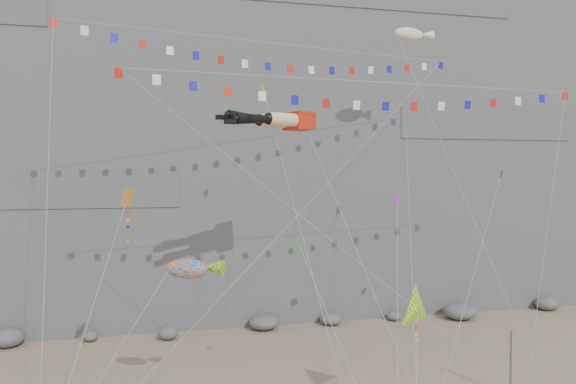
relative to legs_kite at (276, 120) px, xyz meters
name	(u,v)px	position (x,y,z in m)	size (l,w,h in m)	color
cliff	(237,66)	(1.49, 26.51, 8.31)	(80.00, 28.00, 50.00)	slate
talus_boulders	(264,322)	(1.49, 11.51, -16.09)	(60.00, 3.00, 1.20)	slate
anchor_pole_right	(511,364)	(12.97, -6.01, -14.72)	(0.12, 0.12, 3.96)	slate
legs_kite	(276,120)	(0.00, 0.00, 0.00)	(8.63, 15.52, 22.16)	red
flag_banner_upper	(279,44)	(1.02, 3.68, 5.67)	(28.56, 17.25, 29.60)	red
flag_banner_lower	(372,82)	(5.40, -2.60, 2.22)	(29.58, 5.03, 21.44)	red
harlequin_kite	(127,198)	(-9.03, -2.92, -4.71)	(4.68, 7.74, 14.19)	red
fish_windsock	(187,269)	(-5.99, -5.34, -8.35)	(8.53, 4.32, 11.05)	#FF600D
delta_kite	(417,309)	(5.33, -8.99, -10.26)	(4.11, 6.56, 8.99)	yellow
blimp_windsock	(409,35)	(11.60, 5.06, 7.22)	(4.26, 14.64, 27.70)	beige
small_kite_a	(264,94)	(-0.33, 2.11, 1.94)	(2.51, 14.35, 23.58)	orange
small_kite_b	(397,202)	(8.06, -0.67, -5.24)	(5.31, 10.90, 16.13)	purple
small_kite_c	(300,247)	(0.14, -5.35, -7.36)	(2.71, 8.95, 12.82)	green
small_kite_d	(406,138)	(10.78, 3.71, -0.73)	(8.00, 17.56, 24.55)	#EEA314
small_kite_e	(501,177)	(14.87, -2.02, -3.65)	(10.63, 9.30, 18.64)	#1514B0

